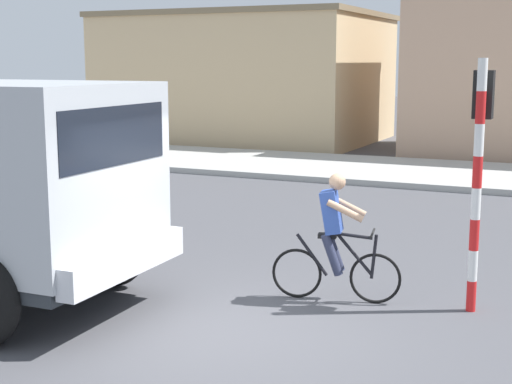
# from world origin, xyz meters

# --- Properties ---
(ground_plane) EXTENTS (120.00, 120.00, 0.00)m
(ground_plane) POSITION_xyz_m (0.00, 0.00, 0.00)
(ground_plane) COLOR #4C4C51
(sidewalk_far) EXTENTS (80.00, 5.00, 0.16)m
(sidewalk_far) POSITION_xyz_m (0.00, 13.22, 0.08)
(sidewalk_far) COLOR #ADADA8
(sidewalk_far) RESTS_ON ground
(cyclist) EXTENTS (1.71, 0.56, 1.72)m
(cyclist) POSITION_xyz_m (0.71, 1.51, 0.86)
(cyclist) COLOR black
(cyclist) RESTS_ON ground
(traffic_light_pole) EXTENTS (0.24, 0.43, 3.20)m
(traffic_light_pole) POSITION_xyz_m (2.44, 1.90, 2.07)
(traffic_light_pole) COLOR red
(traffic_light_pole) RESTS_ON ground
(building_corner_left) EXTENTS (10.29, 8.01, 5.01)m
(building_corner_left) POSITION_xyz_m (-9.34, 20.07, 2.51)
(building_corner_left) COLOR #D1B284
(building_corner_left) RESTS_ON ground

